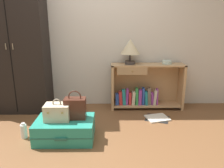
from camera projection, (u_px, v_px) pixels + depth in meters
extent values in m
plane|color=brown|center=(83.00, 148.00, 2.57)|extent=(9.00, 9.00, 0.00)
cube|color=beige|center=(90.00, 29.00, 3.66)|extent=(6.40, 0.10, 2.60)
cube|color=black|center=(16.00, 45.00, 3.42)|extent=(0.94, 0.45, 2.14)
cube|color=black|center=(9.00, 46.00, 3.20)|extent=(0.01, 0.01, 2.04)
cylinder|color=gray|center=(6.00, 46.00, 3.20)|extent=(0.01, 0.01, 0.09)
cylinder|color=gray|center=(13.00, 46.00, 3.20)|extent=(0.01, 0.01, 0.09)
cube|color=tan|center=(112.00, 86.00, 3.69)|extent=(0.04, 0.30, 0.75)
cube|color=tan|center=(181.00, 86.00, 3.71)|extent=(0.04, 0.30, 0.75)
cube|color=tan|center=(148.00, 65.00, 3.60)|extent=(1.19, 0.30, 0.02)
cube|color=tan|center=(146.00, 104.00, 3.79)|extent=(1.11, 0.30, 0.02)
cube|color=tan|center=(146.00, 84.00, 3.84)|extent=(1.11, 0.01, 0.73)
cube|color=#A68259|center=(132.00, 71.00, 3.48)|extent=(0.48, 0.02, 0.12)
sphere|color=#9E844C|center=(132.00, 71.00, 3.47)|extent=(0.02, 0.02, 0.02)
cube|color=#2D51B2|center=(117.00, 99.00, 3.73)|extent=(0.06, 0.09, 0.19)
cube|color=red|center=(121.00, 98.00, 3.72)|extent=(0.07, 0.10, 0.23)
cube|color=teal|center=(124.00, 97.00, 3.72)|extent=(0.07, 0.09, 0.27)
cube|color=purple|center=(127.00, 97.00, 3.72)|extent=(0.05, 0.08, 0.27)
cube|color=red|center=(130.00, 98.00, 3.73)|extent=(0.05, 0.08, 0.21)
cube|color=beige|center=(133.00, 98.00, 3.73)|extent=(0.06, 0.11, 0.23)
cube|color=green|center=(137.00, 96.00, 3.72)|extent=(0.05, 0.11, 0.29)
cube|color=purple|center=(140.00, 97.00, 3.72)|extent=(0.06, 0.11, 0.26)
cube|color=#2D51B2|center=(143.00, 96.00, 3.72)|extent=(0.04, 0.10, 0.29)
cube|color=teal|center=(146.00, 98.00, 3.73)|extent=(0.05, 0.12, 0.23)
cube|color=#726659|center=(149.00, 96.00, 3.72)|extent=(0.06, 0.09, 0.29)
cube|color=purple|center=(152.00, 98.00, 3.73)|extent=(0.05, 0.08, 0.21)
cube|color=beige|center=(155.00, 97.00, 3.73)|extent=(0.06, 0.12, 0.26)
cube|color=purple|center=(157.00, 97.00, 3.73)|extent=(0.03, 0.09, 0.27)
cylinder|color=#3D3838|center=(130.00, 63.00, 3.59)|extent=(0.17, 0.17, 0.05)
cylinder|color=#3D3838|center=(130.00, 57.00, 3.57)|extent=(0.04, 0.04, 0.12)
cone|color=beige|center=(130.00, 47.00, 3.52)|extent=(0.31, 0.31, 0.23)
cylinder|color=silver|center=(167.00, 62.00, 3.61)|extent=(0.16, 0.16, 0.05)
cube|color=teal|center=(65.00, 129.00, 2.75)|extent=(0.71, 0.47, 0.26)
cube|color=#235E52|center=(65.00, 129.00, 2.75)|extent=(0.72, 0.48, 0.01)
cube|color=#235E52|center=(61.00, 139.00, 2.51)|extent=(0.14, 0.02, 0.03)
cube|color=beige|center=(57.00, 112.00, 2.69)|extent=(0.30, 0.21, 0.20)
torus|color=gray|center=(57.00, 103.00, 2.66)|extent=(0.11, 0.02, 0.11)
cube|color=tan|center=(48.00, 113.00, 2.58)|extent=(0.02, 0.01, 0.02)
cube|color=tan|center=(62.00, 113.00, 2.58)|extent=(0.02, 0.01, 0.02)
cube|color=#472319|center=(75.00, 108.00, 2.73)|extent=(0.26, 0.15, 0.26)
torus|color=#472319|center=(75.00, 97.00, 2.69)|extent=(0.16, 0.01, 0.16)
cylinder|color=white|center=(24.00, 131.00, 2.79)|extent=(0.08, 0.08, 0.18)
cylinder|color=silver|center=(23.00, 124.00, 2.76)|extent=(0.05, 0.05, 0.02)
cube|color=white|center=(157.00, 118.00, 3.36)|extent=(0.38, 0.35, 0.02)
cube|color=black|center=(157.00, 118.00, 3.36)|extent=(0.42, 0.39, 0.01)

